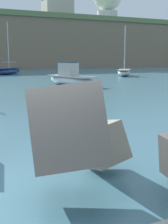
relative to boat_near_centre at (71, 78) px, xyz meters
The scene contains 8 objects.
ground_plane 22.86m from the boat_near_centre, 114.61° to the right, with size 400.00×400.00×0.00m, color #42707F.
breakwater_jetty 21.99m from the boat_near_centre, 113.44° to the right, with size 31.92×6.65×2.69m.
boat_near_centre is the anchor object (origin of this frame).
boat_far_left 15.97m from the boat_near_centre, 39.55° to the left, with size 4.49×5.20×6.81m.
boat_far_centre 21.12m from the boat_near_centre, 93.67° to the left, with size 5.68×5.38×7.71m.
headland_bluff 63.10m from the boat_near_centre, 76.13° to the left, with size 96.56×35.94×12.81m.
radar_dome 66.24m from the boat_near_centre, 57.33° to the left, with size 8.03×8.03×10.84m.
station_building_west 62.19m from the boat_near_centre, 70.23° to the left, with size 8.16×5.69×5.79m.
Camera 1 is at (-1.39, -4.84, 2.45)m, focal length 49.02 mm.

